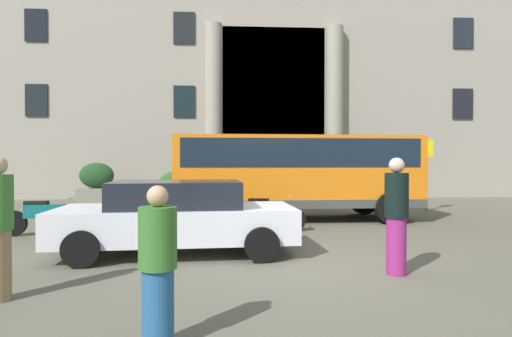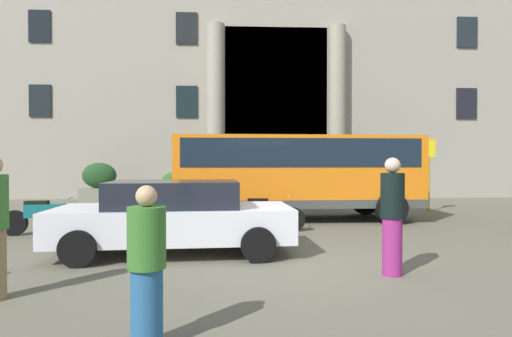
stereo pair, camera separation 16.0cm
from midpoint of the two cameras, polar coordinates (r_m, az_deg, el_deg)
ground_plane at (r=7.55m, az=5.41°, el=-12.98°), size 80.00×64.00×0.12m
office_building_facade at (r=26.24m, az=-0.82°, el=20.24°), size 42.31×9.67×20.89m
orange_minibus at (r=12.89m, az=5.05°, el=-0.13°), size 7.19×2.66×2.51m
bus_stop_sign at (r=16.09m, az=21.66°, el=0.19°), size 0.44×0.08×2.53m
hedge_planter_west at (r=17.90m, az=-10.50°, el=-2.59°), size 1.74×0.82×1.38m
hedge_planter_east at (r=18.99m, az=-20.81°, el=-1.95°), size 1.48×0.84×1.71m
hedge_planter_entrance_left at (r=18.90m, az=13.03°, el=-2.17°), size 2.06×0.86×1.55m
hedge_planter_far_west at (r=17.49m, az=1.71°, el=-2.27°), size 1.70×0.76×1.62m
parked_sedan_far at (r=8.31m, az=-11.11°, el=-6.28°), size 4.55×2.28×1.38m
scooter_by_planter at (r=11.38m, az=-27.07°, el=-5.73°), size 1.98×0.55×0.89m
motorcycle_near_kerb at (r=10.80m, az=0.65°, el=-5.97°), size 2.03×0.55×0.89m
pedestrian_woman_dark_dress at (r=6.94m, az=17.69°, el=-6.00°), size 0.36×0.36×1.82m
pedestrian_man_red_shirt at (r=4.20m, az=-14.12°, el=-12.71°), size 0.36×0.36×1.53m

